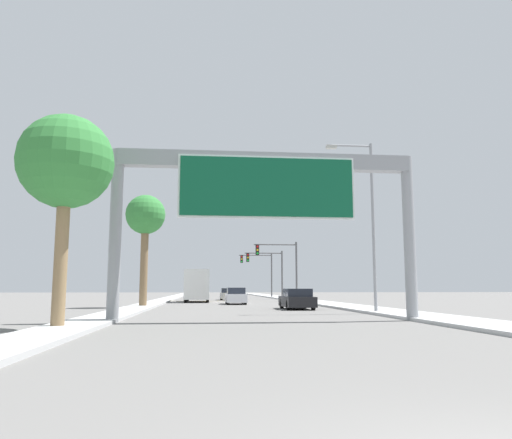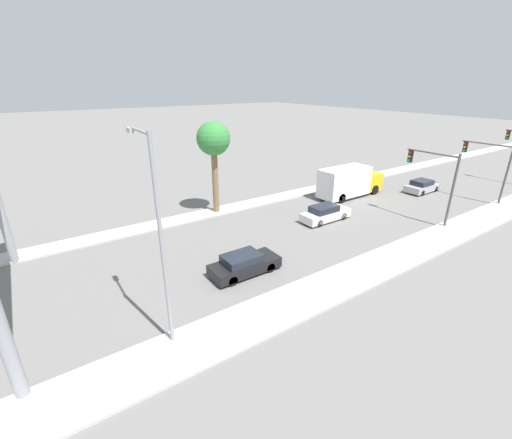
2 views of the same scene
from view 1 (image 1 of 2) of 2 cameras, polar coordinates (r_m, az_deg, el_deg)
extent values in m
cube|color=#B6B6B6|center=(64.31, 3.64, -8.99)|extent=(3.00, 120.00, 0.15)
cube|color=#B6B6B6|center=(63.64, -9.98, -8.90)|extent=(2.00, 120.00, 0.15)
cylinder|color=gray|center=(21.92, -15.78, -1.63)|extent=(0.51, 0.51, 7.36)
cylinder|color=gray|center=(23.39, 17.12, -1.95)|extent=(0.51, 0.51, 7.36)
cube|color=gray|center=(22.32, 1.19, 6.67)|extent=(12.90, 0.60, 0.70)
cube|color=white|center=(21.75, 1.29, 3.70)|extent=(7.73, 0.08, 2.78)
cube|color=#0C5133|center=(21.70, 1.31, 3.73)|extent=(7.53, 0.16, 2.58)
cube|color=#A5A8AD|center=(59.21, -3.19, -8.67)|extent=(1.87, 4.23, 0.67)
cube|color=#1E232D|center=(58.99, -3.17, -8.10)|extent=(1.64, 2.20, 0.52)
cylinder|color=black|center=(60.49, -4.03, -8.83)|extent=(0.22, 0.64, 0.64)
cylinder|color=black|center=(60.56, -2.45, -8.84)|extent=(0.22, 0.64, 0.64)
cylinder|color=black|center=(57.87, -3.95, -8.88)|extent=(0.22, 0.64, 0.64)
cylinder|color=black|center=(57.94, -2.31, -8.89)|extent=(0.22, 0.64, 0.64)
cube|color=silver|center=(44.33, -2.34, -8.96)|extent=(1.70, 4.68, 0.71)
cube|color=#1E232D|center=(44.08, -2.31, -8.14)|extent=(1.50, 2.43, 0.55)
cylinder|color=black|center=(45.74, -3.38, -9.18)|extent=(0.22, 0.64, 0.64)
cylinder|color=black|center=(45.83, -1.51, -9.19)|extent=(0.22, 0.64, 0.64)
cylinder|color=black|center=(42.85, -3.23, -9.27)|extent=(0.22, 0.64, 0.64)
cylinder|color=black|center=(42.94, -1.22, -9.28)|extent=(0.22, 0.64, 0.64)
cube|color=black|center=(34.14, 4.68, -9.32)|extent=(1.85, 4.54, 0.67)
cube|color=#1E232D|center=(33.90, 4.74, -8.32)|extent=(1.63, 2.36, 0.52)
cylinder|color=black|center=(35.40, 2.95, -9.59)|extent=(0.22, 0.64, 0.64)
cylinder|color=black|center=(35.68, 5.58, -9.55)|extent=(0.22, 0.64, 0.64)
cylinder|color=black|center=(32.62, 3.70, -9.74)|extent=(0.22, 0.64, 0.64)
cylinder|color=black|center=(32.92, 6.55, -9.69)|extent=(0.22, 0.64, 0.64)
cube|color=yellow|center=(54.24, -6.68, -7.95)|extent=(2.21, 2.19, 1.87)
cube|color=silver|center=(50.32, -6.75, -7.39)|extent=(2.40, 5.64, 2.89)
cylinder|color=black|center=(54.16, -7.83, -8.71)|extent=(0.28, 1.00, 1.00)
cylinder|color=black|center=(54.13, -5.56, -8.75)|extent=(0.28, 1.00, 1.00)
cylinder|color=black|center=(48.95, -8.06, -8.81)|extent=(0.28, 1.00, 1.00)
cylinder|color=black|center=(48.91, -5.55, -8.85)|extent=(0.28, 1.00, 1.00)
cylinder|color=#4C4C4F|center=(52.32, 4.65, -5.95)|extent=(0.20, 0.20, 6.19)
cylinder|color=#4C4C4F|center=(52.13, 2.20, -2.89)|extent=(4.46, 0.14, 0.14)
cube|color=black|center=(51.87, 0.15, -3.51)|extent=(0.35, 0.28, 1.05)
cylinder|color=red|center=(51.73, 0.17, -3.11)|extent=(0.22, 0.04, 0.22)
cylinder|color=yellow|center=(51.71, 0.17, -3.49)|extent=(0.22, 0.04, 0.22)
cylinder|color=green|center=(51.68, 0.17, -3.88)|extent=(0.22, 0.04, 0.22)
cylinder|color=#4C4C4F|center=(62.18, 3.00, -6.35)|extent=(0.20, 0.20, 5.98)
cylinder|color=#4C4C4F|center=(62.00, 0.85, -3.86)|extent=(4.65, 0.14, 0.14)
cube|color=black|center=(61.77, -0.95, -4.38)|extent=(0.35, 0.28, 1.05)
cylinder|color=red|center=(61.64, -0.94, -4.05)|extent=(0.22, 0.04, 0.22)
cylinder|color=yellow|center=(61.61, -0.94, -4.37)|extent=(0.22, 0.04, 0.22)
cylinder|color=green|center=(61.59, -0.94, -4.70)|extent=(0.22, 0.04, 0.22)
cylinder|color=#4C4C4F|center=(72.08, 1.80, -6.40)|extent=(0.20, 0.20, 6.36)
cylinder|color=#4C4C4F|center=(71.94, -0.08, -4.11)|extent=(4.71, 0.14, 0.14)
cube|color=black|center=(71.74, -1.65, -4.55)|extent=(0.35, 0.28, 1.05)
cylinder|color=red|center=(71.61, -1.64, -4.27)|extent=(0.22, 0.04, 0.22)
cylinder|color=yellow|center=(71.59, -1.65, -4.55)|extent=(0.22, 0.04, 0.22)
cylinder|color=green|center=(71.57, -1.65, -4.83)|extent=(0.22, 0.04, 0.22)
cylinder|color=#8C704C|center=(18.75, -21.33, -2.61)|extent=(0.46, 0.46, 5.92)
sphere|color=#337F38|center=(19.22, -20.90, 6.21)|extent=(3.38, 3.38, 3.38)
cylinder|color=brown|center=(37.61, -12.67, -4.59)|extent=(0.55, 0.55, 6.83)
sphere|color=#337F38|center=(37.94, -12.51, 0.56)|extent=(2.93, 2.93, 2.93)
cylinder|color=gray|center=(29.17, 13.26, -0.82)|extent=(0.18, 0.18, 9.75)
cylinder|color=gray|center=(29.75, 10.81, 8.28)|extent=(2.35, 0.12, 0.12)
cube|color=#B2B2A8|center=(29.42, 8.60, 8.20)|extent=(0.60, 0.28, 0.20)
camera|label=2|loc=(33.76, 36.65, 10.95)|focal=24.00mm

